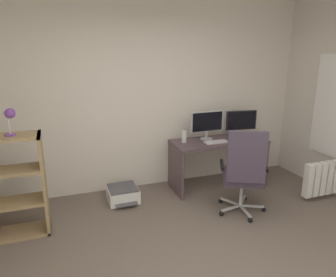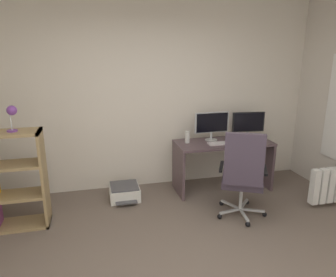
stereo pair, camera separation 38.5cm
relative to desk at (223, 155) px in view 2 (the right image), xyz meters
name	(u,v)px [view 2 (the right image)]	position (x,y,z in m)	size (l,w,h in m)	color
wall_back	(141,95)	(-1.11, 0.47, 0.85)	(5.17, 0.10, 2.76)	silver
desk	(223,155)	(0.00, 0.00, 0.00)	(1.39, 0.58, 0.73)	#513E44
monitor_main	(212,124)	(-0.15, 0.12, 0.45)	(0.52, 0.18, 0.42)	#B2B5B7
monitor_secondary	(248,123)	(0.44, 0.12, 0.42)	(0.49, 0.18, 0.39)	#B2B5B7
keyboard	(220,143)	(-0.10, -0.10, 0.21)	(0.34, 0.13, 0.02)	silver
computer_mouse	(236,142)	(0.14, -0.12, 0.21)	(0.06, 0.10, 0.03)	black
desktop_speaker	(187,137)	(-0.53, 0.07, 0.28)	(0.07, 0.07, 0.17)	silver
office_chair	(243,174)	(-0.13, -0.88, 0.06)	(0.66, 0.70, 1.13)	#B7BABC
desk_lamp	(12,113)	(-2.66, -0.41, 0.81)	(0.13, 0.11, 0.28)	#753C97
printer	(124,192)	(-1.45, 0.00, -0.43)	(0.41, 0.48, 0.20)	white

